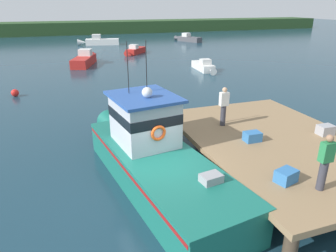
{
  "coord_description": "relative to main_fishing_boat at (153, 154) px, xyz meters",
  "views": [
    {
      "loc": [
        -2.63,
        -8.8,
        5.98
      ],
      "look_at": [
        1.2,
        2.16,
        1.4
      ],
      "focal_mm": 33.37,
      "sensor_mm": 36.0,
      "label": 1
    }
  ],
  "objects": [
    {
      "name": "main_fishing_boat",
      "position": [
        0.0,
        0.0,
        0.0
      ],
      "size": [
        3.71,
        9.96,
        4.8
      ],
      "color": "#196B5B",
      "rests_on": "ground"
    },
    {
      "name": "ground_plane",
      "position": [
        -0.12,
        -0.72,
        -1.01
      ],
      "size": [
        200.0,
        200.0,
        0.0
      ],
      "primitive_type": "plane",
      "color": "#193847"
    },
    {
      "name": "crate_stack_near_edge",
      "position": [
        6.75,
        -0.95,
        0.38
      ],
      "size": [
        0.61,
        0.45,
        0.38
      ],
      "primitive_type": "cube",
      "rotation": [
        0.0,
        0.0,
        -0.02
      ],
      "color": "#9E9EA3",
      "rests_on": "dock"
    },
    {
      "name": "deckhand_further_back",
      "position": [
        3.46,
        1.28,
        1.05
      ],
      "size": [
        0.36,
        0.22,
        1.63
      ],
      "color": "#383842",
      "rests_on": "dock"
    },
    {
      "name": "moored_boat_mid_harbor",
      "position": [
        6.55,
        29.79,
        -0.6
      ],
      "size": [
        3.6,
        4.17,
        1.17
      ],
      "color": "red",
      "rests_on": "ground"
    },
    {
      "name": "crate_single_by_cleat",
      "position": [
        3.0,
        -3.32,
        0.38
      ],
      "size": [
        0.7,
        0.59,
        0.37
      ],
      "primitive_type": "cube",
      "rotation": [
        0.0,
        0.0,
        0.28
      ],
      "color": "#3370B2",
      "rests_on": "dock"
    },
    {
      "name": "moored_boat_outer_mooring",
      "position": [
        18.12,
        40.18,
        -0.54
      ],
      "size": [
        3.32,
        5.26,
        1.36
      ],
      "color": "#4C4C51",
      "rests_on": "ground"
    },
    {
      "name": "moored_boat_far_right",
      "position": [
        10.26,
        17.32,
        -0.62
      ],
      "size": [
        1.39,
        4.46,
        1.12
      ],
      "color": "white",
      "rests_on": "ground"
    },
    {
      "name": "crate_stack_mid_dock",
      "position": [
        3.7,
        -0.55,
        0.37
      ],
      "size": [
        0.61,
        0.45,
        0.35
      ],
      "primitive_type": "cube",
      "rotation": [
        0.0,
        0.0,
        -0.02
      ],
      "color": "#3370B2",
      "rests_on": "dock"
    },
    {
      "name": "moored_boat_near_channel",
      "position": [
        -0.14,
        24.15,
        -0.48
      ],
      "size": [
        3.13,
        6.09,
        1.53
      ],
      "color": "red",
      "rests_on": "ground"
    },
    {
      "name": "far_shoreline",
      "position": [
        -0.12,
        61.28,
        0.19
      ],
      "size": [
        120.0,
        8.0,
        2.4
      ],
      "primitive_type": "cube",
      "color": "#284723",
      "rests_on": "ground"
    },
    {
      "name": "moored_boat_off_the_point",
      "position": [
        3.55,
        40.33,
        -0.47
      ],
      "size": [
        6.3,
        2.51,
        1.57
      ],
      "color": "white",
      "rests_on": "ground"
    },
    {
      "name": "deckhand_by_the_boat",
      "position": [
        3.64,
        -3.94,
        1.05
      ],
      "size": [
        0.36,
        0.22,
        1.63
      ],
      "color": "#383842",
      "rests_on": "dock"
    },
    {
      "name": "mooring_buoy_inshore",
      "position": [
        -5.83,
        13.5,
        -0.75
      ],
      "size": [
        0.51,
        0.51,
        0.51
      ],
      "primitive_type": "sphere",
      "color": "red",
      "rests_on": "ground"
    },
    {
      "name": "dock",
      "position": [
        4.68,
        -0.72,
        0.07
      ],
      "size": [
        6.0,
        9.0,
        1.2
      ],
      "color": "#4C3D2D",
      "rests_on": "ground"
    }
  ]
}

